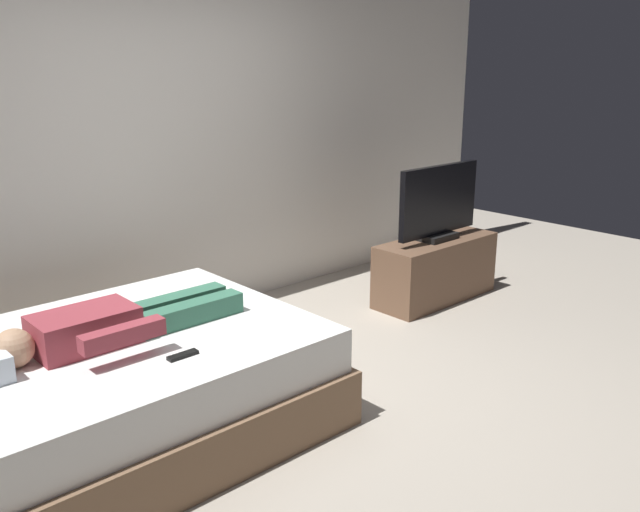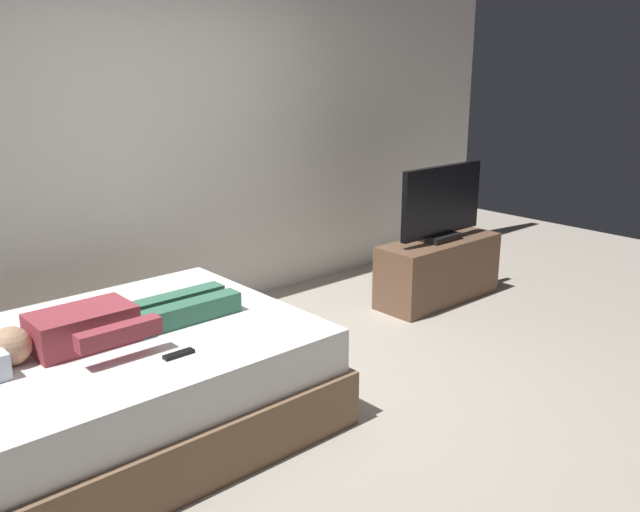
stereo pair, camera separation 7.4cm
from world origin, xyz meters
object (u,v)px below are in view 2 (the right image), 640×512
object	(u,v)px
person	(109,323)
tv_stand	(438,270)
tv	(442,205)
bed	(108,389)
remote	(179,354)

from	to	relation	value
person	tv_stand	distance (m)	2.89
tv_stand	tv	bearing A→B (deg)	0.00
tv	person	bearing A→B (deg)	-175.53
bed	remote	size ratio (longest dim) A/B	13.90
bed	remote	xyz separation A→B (m)	(0.18, -0.43, 0.29)
bed	tv	bearing A→B (deg)	3.94
tv_stand	tv	size ratio (longest dim) A/B	1.25
person	bed	bearing A→B (deg)	139.83
bed	person	bearing A→B (deg)	-40.17
person	remote	bearing A→B (deg)	-69.53
person	tv	bearing A→B (deg)	4.47
tv_stand	tv	distance (m)	0.53
bed	tv	world-z (taller)	tv
remote	tv_stand	distance (m)	2.79
tv	bed	bearing A→B (deg)	-176.06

